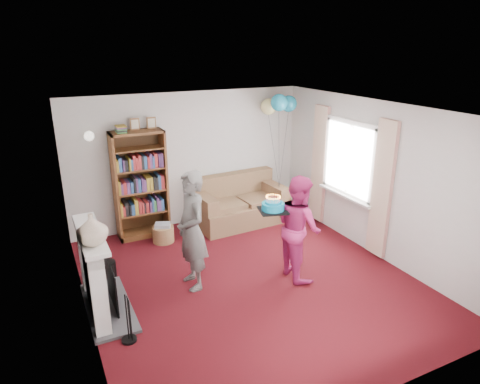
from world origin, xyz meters
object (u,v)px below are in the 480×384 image
person_striped (192,231)px  person_magenta (299,227)px  sofa (238,205)px  birthday_cake (273,206)px  bookcase (140,185)px

person_striped → person_magenta: 1.56m
sofa → birthday_cake: birthday_cake is taller
person_striped → person_magenta: person_striped is taller
person_striped → person_magenta: bearing=74.3°
sofa → birthday_cake: size_ratio=4.52×
sofa → person_striped: person_striped is taller
bookcase → birthday_cake: bookcase is taller
sofa → person_striped: 2.48m
bookcase → birthday_cake: (1.32, -2.38, 0.20)m
person_magenta → birthday_cake: 0.55m
sofa → person_striped: size_ratio=1.01×
bookcase → person_striped: (0.22, -2.05, -0.08)m
person_striped → birthday_cake: (1.10, -0.32, 0.28)m
person_magenta → person_striped: bearing=79.4°
person_magenta → birthday_cake: (-0.40, 0.08, 0.36)m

